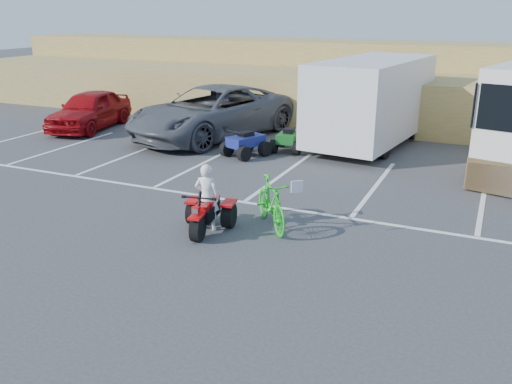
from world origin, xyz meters
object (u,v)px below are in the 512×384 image
at_px(rider, 207,197).
at_px(quad_atv_blue, 246,156).
at_px(grey_pickup, 212,112).
at_px(green_dirt_bike, 271,203).
at_px(red_trike_atv, 206,232).
at_px(cargo_trailer, 372,99).
at_px(red_car, 90,110).
at_px(quad_atv_green, 289,151).

bearing_deg(rider, quad_atv_blue, -82.67).
bearing_deg(grey_pickup, green_dirt_bike, -37.39).
distance_m(red_trike_atv, cargo_trailer, 9.57).
height_order(grey_pickup, quad_atv_blue, grey_pickup).
relative_size(red_car, quad_atv_blue, 3.20).
relative_size(rider, grey_pickup, 0.22).
relative_size(red_trike_atv, red_car, 0.32).
height_order(rider, grey_pickup, grey_pickup).
xyz_separation_m(quad_atv_blue, quad_atv_green, (1.03, 1.21, 0.00)).
bearing_deg(quad_atv_green, quad_atv_blue, -135.39).
bearing_deg(rider, red_car, -48.21).
bearing_deg(red_trike_atv, quad_atv_green, 86.67).
relative_size(rider, red_car, 0.33).
bearing_deg(rider, grey_pickup, -72.27).
xyz_separation_m(grey_pickup, red_car, (-5.18, -0.63, -0.18)).
bearing_deg(quad_atv_green, red_trike_atv, -88.12).
bearing_deg(grey_pickup, rider, -46.10).
height_order(red_trike_atv, quad_atv_blue, red_trike_atv).
height_order(green_dirt_bike, grey_pickup, grey_pickup).
height_order(red_trike_atv, rider, rider).
distance_m(rider, quad_atv_blue, 6.29).
bearing_deg(red_car, quad_atv_green, -11.73).
xyz_separation_m(rider, grey_pickup, (-4.24, 7.95, 0.20)).
xyz_separation_m(green_dirt_bike, quad_atv_green, (-2.07, 6.49, -0.56)).
height_order(rider, red_car, red_car).
distance_m(grey_pickup, quad_atv_green, 3.58).
bearing_deg(red_trike_atv, rider, 90.00).
bearing_deg(quad_atv_green, red_car, 173.80).
distance_m(cargo_trailer, quad_atv_green, 3.44).
relative_size(red_car, quad_atv_green, 3.40).
bearing_deg(red_trike_atv, grey_pickup, 107.44).
relative_size(grey_pickup, quad_atv_green, 5.15).
bearing_deg(red_car, green_dirt_bike, -42.70).
bearing_deg(green_dirt_bike, quad_atv_blue, 80.53).
bearing_deg(red_trike_atv, cargo_trailer, 71.32).
height_order(rider, quad_atv_green, rider).
bearing_deg(quad_atv_green, cargo_trailer, 36.68).
height_order(red_trike_atv, grey_pickup, grey_pickup).
bearing_deg(green_dirt_bike, quad_atv_green, 67.85).
distance_m(green_dirt_bike, red_car, 12.53).
relative_size(red_car, cargo_trailer, 0.67).
bearing_deg(green_dirt_bike, red_trike_atv, 175.27).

